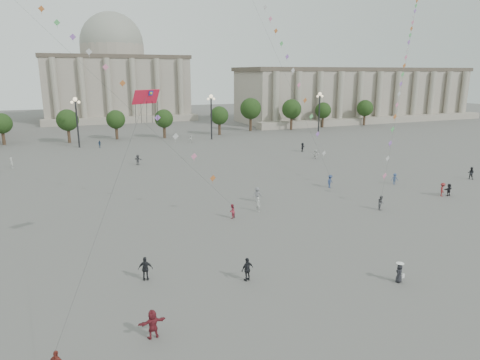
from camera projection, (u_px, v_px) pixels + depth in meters
name	position (u px, v px, depth m)	size (l,w,h in m)	color
ground	(313.00, 271.00, 34.69)	(360.00, 360.00, 0.00)	#53514E
hall_east	(357.00, 94.00, 144.47)	(84.00, 26.22, 17.20)	gray
hall_central	(115.00, 77.00, 147.09)	(48.30, 34.30, 35.50)	gray
tree_row	(142.00, 116.00, 103.32)	(137.12, 5.12, 8.00)	#34241A
lamp_post_mid_west	(76.00, 113.00, 90.13)	(2.00, 0.90, 10.65)	#262628
lamp_post_mid_east	(211.00, 109.00, 101.19)	(2.00, 0.90, 10.65)	#262628
lamp_post_far_east	(319.00, 105.00, 112.25)	(2.00, 0.90, 10.65)	#262628
person_crowd_0	(100.00, 144.00, 91.44)	(0.91, 0.38, 1.55)	#324C71
person_crowd_3	(449.00, 190.00, 55.75)	(1.52, 0.48, 1.64)	black
person_crowd_4	(191.00, 139.00, 98.16)	(1.50, 0.48, 1.61)	silver
person_crowd_6	(257.00, 195.00, 53.16)	(1.20, 0.69, 1.86)	slate
person_crowd_7	(315.00, 154.00, 79.56)	(1.63, 0.52, 1.76)	silver
person_crowd_8	(443.00, 190.00, 55.53)	(1.16, 0.67, 1.80)	maroon
person_crowd_9	(302.00, 147.00, 86.93)	(1.67, 0.53, 1.80)	black
person_crowd_10	(12.00, 163.00, 71.93)	(0.66, 0.43, 1.81)	silver
person_crowd_12	(138.00, 160.00, 74.39)	(1.68, 0.54, 1.81)	#5A5A5F
person_crowd_13	(258.00, 204.00, 49.46)	(0.63, 0.41, 1.73)	#B7B7B3
person_crowd_14	(395.00, 179.00, 61.48)	(1.04, 0.60, 1.61)	#334773
person_crowd_15	(471.00, 173.00, 64.45)	(0.91, 0.71, 1.87)	black
tourist_1	(146.00, 269.00, 33.01)	(1.13, 0.47, 1.92)	black
tourist_2	(153.00, 324.00, 25.82)	(1.71, 0.55, 1.85)	maroon
tourist_4	(247.00, 269.00, 32.95)	(1.10, 0.46, 1.88)	black
kite_flyer_0	(232.00, 211.00, 47.16)	(0.79, 0.61, 1.62)	#9D2A3C
kite_flyer_1	(330.00, 181.00, 59.72)	(1.18, 0.68, 1.83)	navy
kite_flyer_2	(381.00, 203.00, 50.07)	(0.84, 0.66, 1.74)	#5A5A5E
hat_person	(399.00, 272.00, 32.73)	(0.87, 0.77, 1.69)	black
dragon_kite	(146.00, 108.00, 30.80)	(4.67, 5.69, 17.35)	red
kite_train_west	(35.00, 8.00, 52.44)	(34.23, 36.07, 64.57)	#3F3F3F
kite_train_east	(406.00, 57.00, 67.45)	(32.81, 31.21, 55.33)	#3F3F3F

